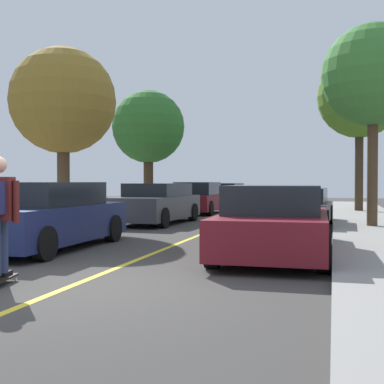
{
  "coord_description": "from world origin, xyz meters",
  "views": [
    {
      "loc": [
        3.46,
        -6.16,
        1.44
      ],
      "look_at": [
        -0.29,
        7.07,
        1.15
      ],
      "focal_mm": 46.81,
      "sensor_mm": 36.0,
      "label": 1
    }
  ],
  "objects_px": {
    "street_tree_left_nearest": "(63,101)",
    "parked_car_left_farthest": "(225,196)",
    "street_tree_right_nearest": "(373,76)",
    "street_tree_right_near": "(360,97)",
    "parked_car_right_nearest": "(276,222)",
    "parked_car_left_near": "(156,204)",
    "parked_car_left_far": "(198,198)",
    "parked_car_right_near": "(298,207)",
    "parked_car_left_nearest": "(49,216)",
    "street_tree_left_near": "(148,128)"
  },
  "relations": [
    {
      "from": "parked_car_left_farthest",
      "to": "street_tree_right_near",
      "type": "distance_m",
      "value": 9.1
    },
    {
      "from": "street_tree_right_near",
      "to": "parked_car_right_nearest",
      "type": "bearing_deg",
      "value": -98.78
    },
    {
      "from": "street_tree_left_near",
      "to": "parked_car_left_near",
      "type": "bearing_deg",
      "value": -66.28
    },
    {
      "from": "parked_car_left_near",
      "to": "street_tree_left_near",
      "type": "distance_m",
      "value": 6.26
    },
    {
      "from": "parked_car_right_nearest",
      "to": "parked_car_right_near",
      "type": "relative_size",
      "value": 1.05
    },
    {
      "from": "street_tree_left_near",
      "to": "parked_car_left_nearest",
      "type": "bearing_deg",
      "value": -79.5
    },
    {
      "from": "parked_car_left_nearest",
      "to": "street_tree_right_near",
      "type": "bearing_deg",
      "value": 63.97
    },
    {
      "from": "parked_car_left_nearest",
      "to": "parked_car_right_near",
      "type": "distance_m",
      "value": 8.22
    },
    {
      "from": "street_tree_left_nearest",
      "to": "parked_car_right_near",
      "type": "bearing_deg",
      "value": 18.57
    },
    {
      "from": "parked_car_left_nearest",
      "to": "parked_car_right_nearest",
      "type": "height_order",
      "value": "parked_car_left_nearest"
    },
    {
      "from": "parked_car_left_farthest",
      "to": "parked_car_left_near",
      "type": "bearing_deg",
      "value": -90.0
    },
    {
      "from": "parked_car_right_nearest",
      "to": "parked_car_right_near",
      "type": "distance_m",
      "value": 6.45
    },
    {
      "from": "parked_car_left_farthest",
      "to": "parked_car_right_nearest",
      "type": "distance_m",
      "value": 18.33
    },
    {
      "from": "parked_car_left_nearest",
      "to": "street_tree_right_nearest",
      "type": "relative_size",
      "value": 0.76
    },
    {
      "from": "parked_car_left_near",
      "to": "parked_car_right_nearest",
      "type": "height_order",
      "value": "parked_car_left_near"
    },
    {
      "from": "parked_car_left_far",
      "to": "parked_car_left_farthest",
      "type": "bearing_deg",
      "value": 89.99
    },
    {
      "from": "parked_car_right_near",
      "to": "street_tree_right_nearest",
      "type": "relative_size",
      "value": 0.74
    },
    {
      "from": "street_tree_right_near",
      "to": "parked_car_left_near",
      "type": "bearing_deg",
      "value": -132.89
    },
    {
      "from": "parked_car_left_far",
      "to": "street_tree_left_near",
      "type": "height_order",
      "value": "street_tree_left_near"
    },
    {
      "from": "parked_car_right_nearest",
      "to": "street_tree_right_nearest",
      "type": "bearing_deg",
      "value": 70.09
    },
    {
      "from": "parked_car_left_far",
      "to": "street_tree_right_nearest",
      "type": "relative_size",
      "value": 0.68
    },
    {
      "from": "street_tree_right_nearest",
      "to": "street_tree_left_nearest",
      "type": "bearing_deg",
      "value": -168.43
    },
    {
      "from": "parked_car_left_farthest",
      "to": "parked_car_right_near",
      "type": "xyz_separation_m",
      "value": [
        4.79,
        -11.24,
        -0.04
      ]
    },
    {
      "from": "parked_car_left_nearest",
      "to": "street_tree_left_nearest",
      "type": "bearing_deg",
      "value": 116.55
    },
    {
      "from": "parked_car_right_near",
      "to": "street_tree_right_near",
      "type": "distance_m",
      "value": 9.13
    },
    {
      "from": "parked_car_left_nearest",
      "to": "street_tree_left_nearest",
      "type": "xyz_separation_m",
      "value": [
        -2.17,
        4.34,
        3.21
      ]
    },
    {
      "from": "street_tree_left_nearest",
      "to": "street_tree_left_near",
      "type": "height_order",
      "value": "street_tree_left_nearest"
    },
    {
      "from": "parked_car_right_near",
      "to": "parked_car_left_nearest",
      "type": "bearing_deg",
      "value": -125.67
    },
    {
      "from": "parked_car_left_nearest",
      "to": "parked_car_left_farthest",
      "type": "distance_m",
      "value": 17.91
    },
    {
      "from": "parked_car_left_near",
      "to": "parked_car_right_near",
      "type": "bearing_deg",
      "value": -0.98
    },
    {
      "from": "parked_car_left_nearest",
      "to": "parked_car_left_far",
      "type": "relative_size",
      "value": 1.1
    },
    {
      "from": "parked_car_right_nearest",
      "to": "parked_car_right_near",
      "type": "xyz_separation_m",
      "value": [
        0.0,
        6.45,
        -0.05
      ]
    },
    {
      "from": "parked_car_right_nearest",
      "to": "street_tree_right_near",
      "type": "distance_m",
      "value": 14.91
    },
    {
      "from": "street_tree_left_nearest",
      "to": "street_tree_right_nearest",
      "type": "bearing_deg",
      "value": 11.57
    },
    {
      "from": "parked_car_left_farthest",
      "to": "street_tree_left_nearest",
      "type": "distance_m",
      "value": 14.13
    },
    {
      "from": "parked_car_left_nearest",
      "to": "parked_car_right_near",
      "type": "xyz_separation_m",
      "value": [
        4.79,
        6.68,
        -0.07
      ]
    },
    {
      "from": "parked_car_right_nearest",
      "to": "street_tree_right_nearest",
      "type": "relative_size",
      "value": 0.78
    },
    {
      "from": "parked_car_left_farthest",
      "to": "street_tree_right_nearest",
      "type": "distance_m",
      "value": 14.16
    },
    {
      "from": "parked_car_right_nearest",
      "to": "street_tree_left_near",
      "type": "height_order",
      "value": "street_tree_left_near"
    },
    {
      "from": "parked_car_left_farthest",
      "to": "parked_car_left_far",
      "type": "bearing_deg",
      "value": -90.01
    },
    {
      "from": "street_tree_left_nearest",
      "to": "street_tree_right_near",
      "type": "xyz_separation_m",
      "value": [
        9.13,
        9.91,
        1.33
      ]
    },
    {
      "from": "parked_car_left_near",
      "to": "parked_car_left_far",
      "type": "height_order",
      "value": "parked_car_left_far"
    },
    {
      "from": "parked_car_left_nearest",
      "to": "parked_car_right_near",
      "type": "relative_size",
      "value": 1.02
    },
    {
      "from": "parked_car_left_farthest",
      "to": "street_tree_right_near",
      "type": "xyz_separation_m",
      "value": [
        6.96,
        -3.67,
        4.58
      ]
    },
    {
      "from": "street_tree_left_nearest",
      "to": "parked_car_left_farthest",
      "type": "bearing_deg",
      "value": 80.93
    },
    {
      "from": "parked_car_right_nearest",
      "to": "parked_car_left_nearest",
      "type": "bearing_deg",
      "value": -177.33
    },
    {
      "from": "parked_car_left_farthest",
      "to": "street_tree_right_near",
      "type": "relative_size",
      "value": 0.66
    },
    {
      "from": "parked_car_left_far",
      "to": "parked_car_left_near",
      "type": "bearing_deg",
      "value": -89.98
    },
    {
      "from": "parked_car_left_farthest",
      "to": "street_tree_right_near",
      "type": "bearing_deg",
      "value": -27.79
    },
    {
      "from": "parked_car_left_near",
      "to": "street_tree_left_nearest",
      "type": "relative_size",
      "value": 0.83
    }
  ]
}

